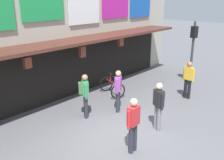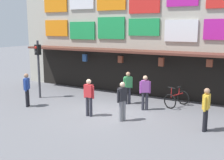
# 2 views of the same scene
# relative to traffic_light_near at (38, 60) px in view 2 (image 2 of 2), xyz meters

# --- Properties ---
(ground_plane) EXTENTS (80.00, 80.00, 0.00)m
(ground_plane) POSITION_rel_traffic_light_near_xyz_m (4.79, -0.56, -2.14)
(ground_plane) COLOR slate
(shopfront) EXTENTS (18.00, 2.60, 8.00)m
(shopfront) POSITION_rel_traffic_light_near_xyz_m (4.79, 4.01, 1.82)
(shopfront) COLOR #B2AD9E
(shopfront) RESTS_ON ground
(traffic_light_near) EXTENTS (0.30, 0.33, 3.20)m
(traffic_light_near) POSITION_rel_traffic_light_near_xyz_m (0.00, 0.00, 0.00)
(traffic_light_near) COLOR #38383D
(traffic_light_near) RESTS_ON ground
(bicycle_parked) EXTENTS (1.06, 1.33, 1.05)m
(bicycle_parked) POSITION_rel_traffic_light_near_xyz_m (7.22, 2.05, -1.75)
(bicycle_parked) COLOR black
(bicycle_parked) RESTS_ON ground
(pedestrian_in_blue) EXTENTS (0.24, 0.53, 1.68)m
(pedestrian_in_blue) POSITION_rel_traffic_light_near_xyz_m (9.15, -0.71, -1.19)
(pedestrian_in_blue) COLOR black
(pedestrian_in_blue) RESTS_ON ground
(pedestrian_in_yellow) EXTENTS (0.37, 0.47, 1.68)m
(pedestrian_in_yellow) POSITION_rel_traffic_light_near_xyz_m (0.73, -1.61, -1.19)
(pedestrian_in_yellow) COLOR black
(pedestrian_in_yellow) RESTS_ON ground
(pedestrian_in_black) EXTENTS (0.47, 0.37, 1.68)m
(pedestrian_in_black) POSITION_rel_traffic_light_near_xyz_m (6.07, 0.71, -1.19)
(pedestrian_in_black) COLOR #2D2D38
(pedestrian_in_black) RESTS_ON ground
(pedestrian_in_white) EXTENTS (0.47, 0.48, 1.68)m
(pedestrian_in_white) POSITION_rel_traffic_light_near_xyz_m (4.86, 1.29, -1.16)
(pedestrian_in_white) COLOR #2D2D38
(pedestrian_in_white) RESTS_ON ground
(pedestrian_in_red) EXTENTS (0.36, 0.48, 1.68)m
(pedestrian_in_red) POSITION_rel_traffic_light_near_xyz_m (5.86, -1.22, -1.19)
(pedestrian_in_red) COLOR gray
(pedestrian_in_red) RESTS_ON ground
(pedestrian_in_purple) EXTENTS (0.53, 0.23, 1.68)m
(pedestrian_in_purple) POSITION_rel_traffic_light_near_xyz_m (4.28, -1.38, -1.19)
(pedestrian_in_purple) COLOR #2D2D38
(pedestrian_in_purple) RESTS_ON ground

